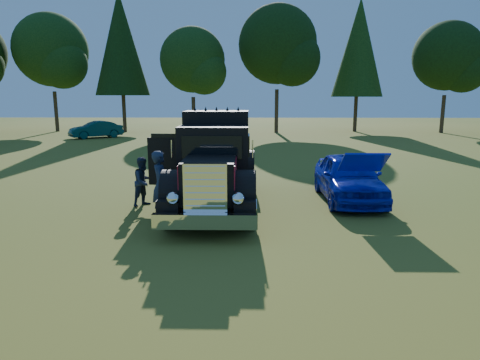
% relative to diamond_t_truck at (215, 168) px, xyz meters
% --- Properties ---
extents(ground, '(120.00, 120.00, 0.00)m').
position_rel_diamond_t_truck_xyz_m(ground, '(-0.20, -1.10, -1.28)').
color(ground, '#425719').
rests_on(ground, ground).
extents(treeline, '(72.10, 24.04, 13.84)m').
position_rel_diamond_t_truck_xyz_m(treeline, '(-2.77, 26.31, 6.42)').
color(treeline, '#2D2116').
rests_on(treeline, ground).
extents(diamond_t_truck, '(3.38, 7.16, 3.00)m').
position_rel_diamond_t_truck_xyz_m(diamond_t_truck, '(0.00, 0.00, 0.00)').
color(diamond_t_truck, black).
rests_on(diamond_t_truck, ground).
extents(hotrod_coupe, '(1.85, 4.59, 1.89)m').
position_rel_diamond_t_truck_xyz_m(hotrod_coupe, '(4.42, 1.13, -0.49)').
color(hotrod_coupe, '#0711A4').
rests_on(hotrod_coupe, ground).
extents(spectator_near, '(0.59, 0.79, 1.97)m').
position_rel_diamond_t_truck_xyz_m(spectator_near, '(-1.45, -1.23, -0.30)').
color(spectator_near, '#1F264A').
rests_on(spectator_near, ground).
extents(spectator_far, '(0.94, 0.97, 1.57)m').
position_rel_diamond_t_truck_xyz_m(spectator_far, '(-2.31, 0.28, -0.49)').
color(spectator_far, '#1F2E48').
rests_on(spectator_far, ground).
extents(distant_teal_car, '(4.34, 3.77, 1.41)m').
position_rel_diamond_t_truck_xyz_m(distant_teal_car, '(-11.85, 23.06, -0.57)').
color(distant_teal_car, '#0A3641').
rests_on(distant_teal_car, ground).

